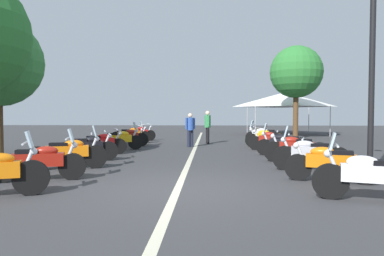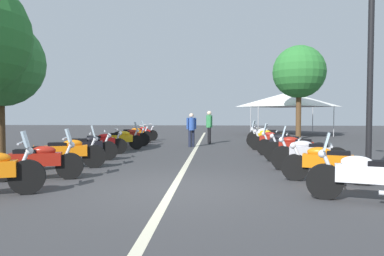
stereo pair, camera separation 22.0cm
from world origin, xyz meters
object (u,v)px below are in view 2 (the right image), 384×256
at_px(motorcycle_right_row_3, 295,148).
at_px(bystander_1, 191,127).
at_px(street_lamp_twin_globe, 371,30).
at_px(motorcycle_left_row_6, 129,137).
at_px(event_tent, 288,99).
at_px(motorcycle_right_row_6, 269,138).
at_px(bystander_0, 209,124).
at_px(motorcycle_right_row_4, 285,144).
at_px(motorcycle_right_row_5, 273,140).
at_px(motorcycle_left_row_3, 87,147).
at_px(motorcycle_left_row_5, 120,139).
at_px(motorcycle_right_row_2, 308,154).
at_px(motorcycle_left_row_1, 37,161).
at_px(traffic_cone_0, 34,155).
at_px(motorcycle_right_row_0, 366,176).
at_px(motorcycle_right_row_7, 266,135).
at_px(motorcycle_right_row_1, 327,163).
at_px(motorcycle_left_row_8, 141,133).
at_px(motorcycle_left_row_2, 67,152).
at_px(roadside_tree_0, 299,72).
at_px(motorcycle_left_row_4, 101,143).
at_px(motorcycle_left_row_7, 133,135).

relative_size(motorcycle_right_row_3, bystander_1, 1.28).
bearing_deg(street_lamp_twin_globe, motorcycle_left_row_6, 47.42).
xyz_separation_m(bystander_1, event_tent, (10.48, -6.62, 1.73)).
height_order(motorcycle_left_row_6, motorcycle_right_row_6, motorcycle_left_row_6).
bearing_deg(bystander_0, motorcycle_left_row_6, 12.53).
bearing_deg(motorcycle_right_row_6, motorcycle_right_row_4, 104.35).
bearing_deg(motorcycle_right_row_4, bystander_0, -44.42).
xyz_separation_m(motorcycle_right_row_4, motorcycle_right_row_5, (1.79, 0.13, -0.01)).
bearing_deg(motorcycle_left_row_3, motorcycle_right_row_4, -3.75).
xyz_separation_m(motorcycle_left_row_5, bystander_0, (3.34, -3.77, 0.54)).
xyz_separation_m(motorcycle_left_row_3, motorcycle_left_row_6, (5.05, -0.12, 0.01)).
xyz_separation_m(motorcycle_right_row_2, motorcycle_right_row_4, (3.38, -0.05, -0.02)).
relative_size(motorcycle_left_row_1, bystander_1, 1.31).
distance_m(traffic_cone_0, bystander_1, 7.49).
xyz_separation_m(motorcycle_right_row_0, event_tent, (20.43, -2.89, 2.18)).
distance_m(motorcycle_right_row_4, motorcycle_right_row_5, 1.79).
distance_m(motorcycle_right_row_4, motorcycle_right_row_7, 5.04).
bearing_deg(event_tent, motorcycle_right_row_1, 170.85).
distance_m(motorcycle_right_row_4, motorcycle_right_row_6, 3.27).
bearing_deg(bystander_0, motorcycle_left_row_5, 28.25).
bearing_deg(motorcycle_left_row_8, bystander_1, -73.28).
distance_m(motorcycle_right_row_3, bystander_1, 6.20).
xyz_separation_m(motorcycle_left_row_3, bystander_1, (5.07, -3.08, 0.46)).
relative_size(motorcycle_left_row_8, street_lamp_twin_globe, 0.35).
distance_m(motorcycle_left_row_8, motorcycle_right_row_1, 13.45).
relative_size(motorcycle_left_row_2, roadside_tree_0, 0.37).
relative_size(motorcycle_left_row_3, street_lamp_twin_globe, 0.36).
distance_m(street_lamp_twin_globe, event_tent, 17.86).
xyz_separation_m(motorcycle_left_row_1, motorcycle_right_row_3, (3.42, -6.66, -0.00)).
height_order(bystander_1, event_tent, event_tent).
bearing_deg(bystander_1, bystander_0, -60.35).
xyz_separation_m(motorcycle_left_row_4, bystander_1, (3.33, -3.23, 0.47)).
distance_m(motorcycle_left_row_3, event_tent, 18.46).
relative_size(motorcycle_left_row_4, motorcycle_right_row_6, 0.92).
bearing_deg(motorcycle_left_row_1, motorcycle_right_row_0, -29.34).
xyz_separation_m(motorcycle_left_row_8, motorcycle_right_row_1, (-11.63, -6.75, -0.00)).
relative_size(motorcycle_right_row_0, motorcycle_right_row_3, 0.98).
bearing_deg(motorcycle_right_row_4, motorcycle_left_row_7, -19.85).
bearing_deg(motorcycle_right_row_7, motorcycle_right_row_2, 109.85).
height_order(motorcycle_left_row_4, event_tent, event_tent).
xyz_separation_m(motorcycle_left_row_7, motorcycle_left_row_8, (1.69, -0.06, -0.01)).
xyz_separation_m(motorcycle_left_row_1, motorcycle_left_row_8, (11.82, 0.14, -0.01)).
distance_m(bystander_1, event_tent, 12.52).
xyz_separation_m(motorcycle_left_row_7, motorcycle_right_row_6, (-1.77, -6.79, -0.01)).
xyz_separation_m(motorcycle_left_row_4, motorcycle_left_row_5, (1.80, -0.27, 0.02)).
bearing_deg(traffic_cone_0, motorcycle_left_row_8, -7.38).
bearing_deg(event_tent, bystander_0, 146.12).
relative_size(motorcycle_left_row_7, motorcycle_right_row_1, 1.01).
relative_size(traffic_cone_0, event_tent, 0.11).
bearing_deg(motorcycle_right_row_4, roadside_tree_0, -89.82).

